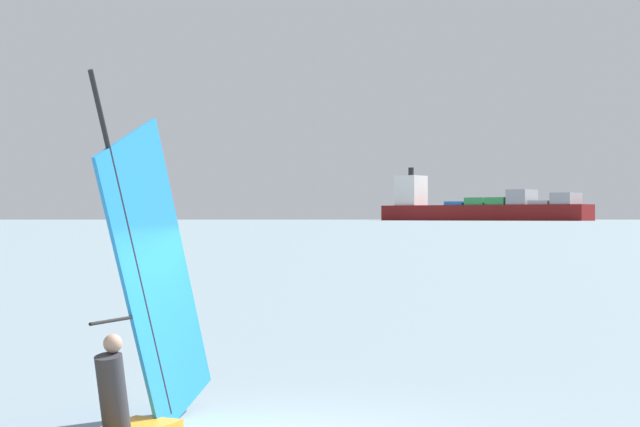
{
  "coord_description": "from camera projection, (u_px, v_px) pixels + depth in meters",
  "views": [
    {
      "loc": [
        2.49,
        -11.89,
        2.6
      ],
      "look_at": [
        -1.07,
        10.62,
        2.67
      ],
      "focal_mm": 58.79,
      "sensor_mm": 36.0,
      "label": 1
    }
  ],
  "objects": [
    {
      "name": "cargo_ship",
      "position": [
        479.0,
        207.0,
        736.94
      ],
      "size": [
        148.44,
        91.62,
        38.93
      ],
      "rotation": [
        0.0,
        0.0,
        5.81
      ],
      "color": "maroon",
      "rests_on": "ground_plane"
    },
    {
      "name": "distant_headland",
      "position": [
        630.0,
        203.0,
        1383.04
      ],
      "size": [
        728.08,
        395.14,
        41.32
      ],
      "primitive_type": "cube",
      "rotation": [
        0.0,
        0.0,
        -0.28
      ],
      "color": "#4C564C",
      "rests_on": "ground_plane"
    },
    {
      "name": "windsurfer",
      "position": [
        127.0,
        355.0,
        12.26
      ],
      "size": [
        1.29,
        4.06,
        4.4
      ],
      "rotation": [
        0.0,
        0.0,
        4.48
      ],
      "color": "orange",
      "rests_on": "ground_plane"
    }
  ]
}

